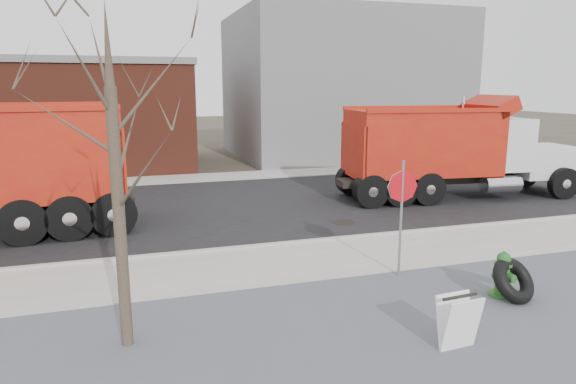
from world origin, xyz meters
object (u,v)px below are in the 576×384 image
object	(u,v)px
fire_hydrant	(503,276)
stop_sign	(402,198)
dump_truck_red_a	(452,147)
truck_tire	(513,280)
sandwich_board	(458,322)

from	to	relation	value
fire_hydrant	stop_sign	world-z (taller)	stop_sign
dump_truck_red_a	stop_sign	bearing A→B (deg)	-125.38
truck_tire	sandwich_board	distance (m)	2.48
sandwich_board	truck_tire	bearing A→B (deg)	26.71
stop_sign	sandwich_board	world-z (taller)	stop_sign
stop_sign	dump_truck_red_a	distance (m)	8.76
truck_tire	stop_sign	size ratio (longest dim) A/B	0.44
fire_hydrant	dump_truck_red_a	distance (m)	9.38
truck_tire	sandwich_board	size ratio (longest dim) A/B	1.26
fire_hydrant	dump_truck_red_a	size ratio (longest dim) A/B	0.10
truck_tire	dump_truck_red_a	world-z (taller)	dump_truck_red_a
fire_hydrant	sandwich_board	size ratio (longest dim) A/B	1.05
fire_hydrant	stop_sign	distance (m)	2.45
truck_tire	dump_truck_red_a	distance (m)	9.54
truck_tire	stop_sign	world-z (taller)	stop_sign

